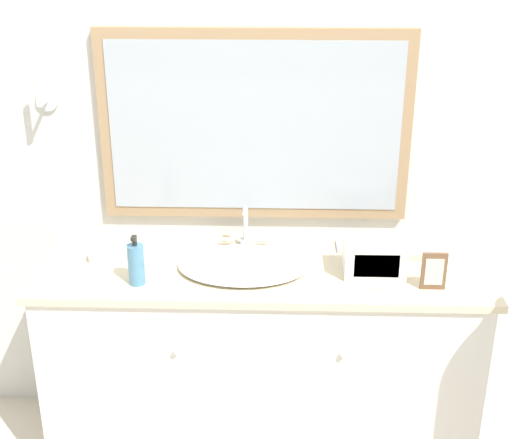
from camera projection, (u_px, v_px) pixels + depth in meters
wall_back at (263, 151)px, 3.01m from camera, size 8.00×0.18×2.55m
vanity_counter at (261, 360)px, 3.03m from camera, size 1.79×0.61×0.90m
sink_basin at (243, 264)px, 2.83m from camera, size 0.52×0.43×0.19m
soap_bottle at (136, 264)px, 2.68m from camera, size 0.06×0.06×0.20m
appliance_box at (375, 258)px, 2.76m from camera, size 0.24×0.15×0.14m
picture_frame at (434, 271)px, 2.65m from camera, size 0.09×0.01×0.15m
hand_towel_near_sink at (423, 252)px, 2.93m from camera, size 0.15×0.12×0.03m
hand_towel_far_corner at (112, 253)px, 2.91m from camera, size 0.17×0.11×0.05m
metal_tray at (355, 247)px, 3.00m from camera, size 0.16×0.11×0.01m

